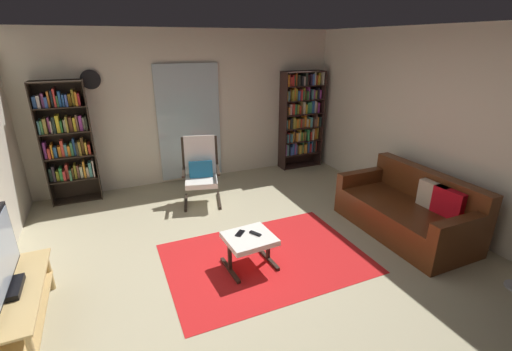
{
  "coord_description": "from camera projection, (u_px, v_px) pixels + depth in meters",
  "views": [
    {
      "loc": [
        -1.42,
        -3.16,
        2.39
      ],
      "look_at": [
        0.26,
        0.69,
        0.77
      ],
      "focal_mm": 24.48,
      "sensor_mm": 36.0,
      "label": 1
    }
  ],
  "objects": [
    {
      "name": "leather_sofa",
      "position": [
        408.0,
        211.0,
        4.6
      ],
      "size": [
        0.91,
        1.76,
        0.81
      ],
      "color": "#592A12",
      "rests_on": "ground"
    },
    {
      "name": "ground_plane",
      "position": [
        259.0,
        259.0,
        4.1
      ],
      "size": [
        7.02,
        7.02,
        0.0
      ],
      "primitive_type": "plane",
      "color": "#B9AE8B"
    },
    {
      "name": "area_rug",
      "position": [
        266.0,
        258.0,
        4.11
      ],
      "size": [
        2.28,
        1.6,
        0.01
      ],
      "primitive_type": "cube",
      "color": "red",
      "rests_on": "ground"
    },
    {
      "name": "ottoman",
      "position": [
        249.0,
        242.0,
        3.86
      ],
      "size": [
        0.55,
        0.51,
        0.39
      ],
      "color": "white",
      "rests_on": "ground"
    },
    {
      "name": "television",
      "position": [
        0.0,
        261.0,
        2.79
      ],
      "size": [
        0.2,
        0.96,
        0.62
      ],
      "color": "black",
      "rests_on": "tv_stand"
    },
    {
      "name": "cell_phone",
      "position": [
        240.0,
        233.0,
        3.89
      ],
      "size": [
        0.15,
        0.15,
        0.01
      ],
      "primitive_type": "cube",
      "rotation": [
        0.0,
        0.0,
        -0.77
      ],
      "color": "black",
      "rests_on": "ottoman"
    },
    {
      "name": "lounge_armchair",
      "position": [
        201.0,
        168.0,
        5.44
      ],
      "size": [
        0.7,
        0.77,
        1.02
      ],
      "color": "black",
      "rests_on": "ground"
    },
    {
      "name": "tv_stand",
      "position": [
        14.0,
        306.0,
        2.95
      ],
      "size": [
        0.5,
        1.22,
        0.45
      ],
      "color": "tan",
      "rests_on": "ground"
    },
    {
      "name": "wall_clock",
      "position": [
        90.0,
        79.0,
        5.27
      ],
      "size": [
        0.29,
        0.03,
        0.29
      ],
      "color": "silver"
    },
    {
      "name": "wall_back",
      "position": [
        192.0,
        108.0,
        6.11
      ],
      "size": [
        5.6,
        0.06,
        2.6
      ],
      "primitive_type": "cube",
      "color": "beige",
      "rests_on": "ground"
    },
    {
      "name": "tv_remote",
      "position": [
        255.0,
        233.0,
        3.87
      ],
      "size": [
        0.11,
        0.14,
        0.02
      ],
      "primitive_type": "cube",
      "rotation": [
        0.0,
        0.0,
        0.52
      ],
      "color": "black",
      "rests_on": "ottoman"
    },
    {
      "name": "wall_right",
      "position": [
        444.0,
        129.0,
        4.64
      ],
      "size": [
        0.06,
        6.0,
        2.6
      ],
      "primitive_type": "cube",
      "color": "beige",
      "rests_on": "ground"
    },
    {
      "name": "bookshelf_near_sofa",
      "position": [
        301.0,
        117.0,
        6.82
      ],
      "size": [
        0.84,
        0.3,
        1.87
      ],
      "color": "#301E1A",
      "rests_on": "ground"
    },
    {
      "name": "bookshelf_near_tv",
      "position": [
        66.0,
        139.0,
        5.28
      ],
      "size": [
        0.71,
        0.3,
        1.87
      ],
      "color": "black",
      "rests_on": "ground"
    },
    {
      "name": "glass_door_panel",
      "position": [
        190.0,
        123.0,
        6.12
      ],
      "size": [
        1.1,
        0.01,
        2.0
      ],
      "primitive_type": "cube",
      "color": "silver"
    }
  ]
}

